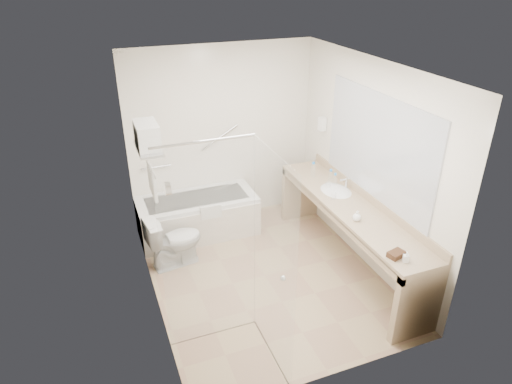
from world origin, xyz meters
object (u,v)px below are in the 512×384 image
object	(u,v)px
vanity_counter	(349,221)
toilet	(174,241)
amenity_basket	(396,254)
bathtub	(198,216)
water_bottle_left	(313,170)

from	to	relation	value
vanity_counter	toilet	xyz separation A→B (m)	(-1.97, 0.79, -0.30)
vanity_counter	amenity_basket	size ratio (longest dim) A/B	16.35
vanity_counter	bathtub	bearing A→B (deg)	137.65
amenity_basket	water_bottle_left	bearing A→B (deg)	87.17
bathtub	water_bottle_left	size ratio (longest dim) A/B	7.55
vanity_counter	water_bottle_left	world-z (taller)	water_bottle_left
bathtub	amenity_basket	size ratio (longest dim) A/B	9.69
bathtub	amenity_basket	distance (m)	2.87
amenity_basket	water_bottle_left	size ratio (longest dim) A/B	0.78
bathtub	vanity_counter	world-z (taller)	vanity_counter
vanity_counter	amenity_basket	distance (m)	1.10
bathtub	water_bottle_left	bearing A→B (deg)	-19.39
toilet	bathtub	bearing A→B (deg)	-45.39
water_bottle_left	toilet	bearing A→B (deg)	-177.59
toilet	amenity_basket	world-z (taller)	amenity_basket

